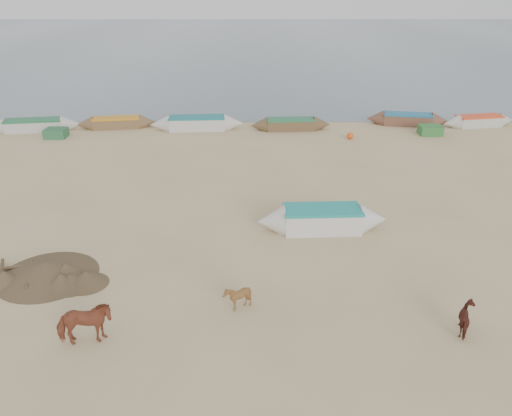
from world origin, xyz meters
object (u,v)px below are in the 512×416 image
(cow_adult, at_px, (84,324))
(calf_right, at_px, (469,320))
(calf_front, at_px, (237,297))
(near_canoe, at_px, (322,219))

(cow_adult, relative_size, calf_right, 1.78)
(cow_adult, distance_m, calf_right, 11.26)
(calf_front, relative_size, calf_right, 0.99)
(cow_adult, height_order, calf_front, cow_adult)
(cow_adult, xyz_separation_m, near_canoe, (7.75, 7.29, -0.18))
(calf_front, relative_size, near_canoe, 0.17)
(calf_right, height_order, near_canoe, near_canoe)
(cow_adult, height_order, calf_right, cow_adult)
(near_canoe, bearing_deg, calf_front, -123.59)
(cow_adult, bearing_deg, calf_front, -79.92)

